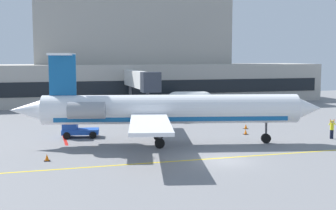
{
  "coord_description": "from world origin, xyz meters",
  "views": [
    {
      "loc": [
        -13.71,
        -31.18,
        8.04
      ],
      "look_at": [
        -0.61,
        13.36,
        3.0
      ],
      "focal_mm": 47.17,
      "sensor_mm": 36.0,
      "label": 1
    }
  ],
  "objects": [
    {
      "name": "pushback_tractor",
      "position": [
        -1.57,
        22.72,
        1.02
      ],
      "size": [
        3.75,
        2.15,
        2.27
      ],
      "color": "#1E4CB2",
      "rests_on": "ground"
    },
    {
      "name": "jet_bridge_west",
      "position": [
        0.43,
        31.29,
        4.72
      ],
      "size": [
        2.4,
        16.03,
        6.11
      ],
      "color": "silver",
      "rests_on": "ground"
    },
    {
      "name": "terminal_building",
      "position": [
        2.59,
        47.37,
        7.17
      ],
      "size": [
        70.11,
        13.68,
        19.24
      ],
      "color": "#ADA89E",
      "rests_on": "ground"
    },
    {
      "name": "safety_cone_alpha",
      "position": [
        6.93,
        10.19,
        0.25
      ],
      "size": [
        0.47,
        0.47,
        0.55
      ],
      "color": "orange",
      "rests_on": "ground"
    },
    {
      "name": "fuel_tank",
      "position": [
        8.25,
        31.7,
        1.59
      ],
      "size": [
        6.96,
        3.22,
        2.88
      ],
      "color": "white",
      "rests_on": "ground"
    },
    {
      "name": "marshaller",
      "position": [
        14.01,
        5.58,
        1.0
      ],
      "size": [
        0.83,
        0.34,
        1.97
      ],
      "color": "#191E33",
      "rests_on": "ground"
    },
    {
      "name": "safety_cone_bravo",
      "position": [
        -13.26,
        3.75,
        0.25
      ],
      "size": [
        0.47,
        0.47,
        0.55
      ],
      "color": "orange",
      "rests_on": "ground"
    },
    {
      "name": "ground",
      "position": [
        -0.0,
        0.0,
        -0.05
      ],
      "size": [
        120.0,
        120.0,
        0.11
      ],
      "color": "slate"
    },
    {
      "name": "regional_jet",
      "position": [
        -2.59,
        7.49,
        3.25
      ],
      "size": [
        28.55,
        22.54,
        8.4
      ],
      "color": "white",
      "rests_on": "ground"
    },
    {
      "name": "baggage_tug",
      "position": [
        -10.25,
        13.47,
        0.98
      ],
      "size": [
        3.88,
        2.55,
        2.16
      ],
      "color": "#1E4CB2",
      "rests_on": "ground"
    },
    {
      "name": "safety_cone_charlie",
      "position": [
        8.59,
        13.5,
        0.25
      ],
      "size": [
        0.47,
        0.47,
        0.55
      ],
      "color": "orange",
      "rests_on": "ground"
    }
  ]
}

